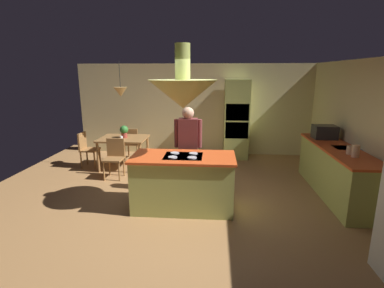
% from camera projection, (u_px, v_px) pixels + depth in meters
% --- Properties ---
extents(ground, '(8.16, 8.16, 0.00)m').
position_uv_depth(ground, '(185.00, 202.00, 5.31)').
color(ground, '#9E7042').
extents(wall_back, '(6.80, 0.10, 2.55)m').
position_uv_depth(wall_back, '(197.00, 110.00, 8.36)').
color(wall_back, beige).
rests_on(wall_back, ground).
extents(wall_right, '(0.10, 7.20, 2.55)m').
position_uv_depth(wall_right, '(370.00, 132.00, 5.15)').
color(wall_right, beige).
rests_on(wall_right, ground).
extents(kitchen_island, '(1.74, 0.89, 0.96)m').
position_uv_depth(kitchen_island, '(183.00, 182.00, 5.01)').
color(kitchen_island, '#A8B259').
rests_on(kitchen_island, ground).
extents(counter_run_right, '(0.73, 2.63, 0.94)m').
position_uv_depth(counter_run_right, '(336.00, 171.00, 5.57)').
color(counter_run_right, '#A8B259').
rests_on(counter_run_right, ground).
extents(oven_tower, '(0.66, 0.62, 2.14)m').
position_uv_depth(oven_tower, '(236.00, 119.00, 7.93)').
color(oven_tower, '#A8B259').
rests_on(oven_tower, ground).
extents(dining_table, '(1.12, 0.91, 0.76)m').
position_uv_depth(dining_table, '(123.00, 142.00, 7.13)').
color(dining_table, olive).
rests_on(dining_table, ground).
extents(person_at_island, '(0.53, 0.22, 1.68)m').
position_uv_depth(person_at_island, '(188.00, 144.00, 5.58)').
color(person_at_island, tan).
rests_on(person_at_island, ground).
extents(range_hood, '(1.10, 1.10, 1.00)m').
position_uv_depth(range_hood, '(183.00, 92.00, 4.65)').
color(range_hood, '#A8B259').
extents(pendant_light_over_table, '(0.32, 0.32, 0.82)m').
position_uv_depth(pendant_light_over_table, '(121.00, 92.00, 6.85)').
color(pendant_light_over_table, '#E0B266').
extents(chair_facing_island, '(0.40, 0.40, 0.87)m').
position_uv_depth(chair_facing_island, '(115.00, 155.00, 6.51)').
color(chair_facing_island, olive).
rests_on(chair_facing_island, ground).
extents(chair_by_back_wall, '(0.40, 0.40, 0.87)m').
position_uv_depth(chair_by_back_wall, '(132.00, 142.00, 7.82)').
color(chair_by_back_wall, olive).
rests_on(chair_by_back_wall, ground).
extents(chair_at_corner, '(0.40, 0.40, 0.87)m').
position_uv_depth(chair_at_corner, '(87.00, 147.00, 7.24)').
color(chair_at_corner, olive).
rests_on(chair_at_corner, ground).
extents(potted_plant_on_table, '(0.20, 0.20, 0.30)m').
position_uv_depth(potted_plant_on_table, '(124.00, 131.00, 7.07)').
color(potted_plant_on_table, '#99382D').
rests_on(potted_plant_on_table, dining_table).
extents(cup_on_table, '(0.07, 0.07, 0.09)m').
position_uv_depth(cup_on_table, '(121.00, 138.00, 6.87)').
color(cup_on_table, white).
rests_on(cup_on_table, dining_table).
extents(canister_flour, '(0.12, 0.12, 0.21)m').
position_uv_depth(canister_flour, '(356.00, 151.00, 4.80)').
color(canister_flour, '#E0B78C').
rests_on(canister_flour, counter_run_right).
extents(canister_sugar, '(0.13, 0.13, 0.14)m').
position_uv_depth(canister_sugar, '(351.00, 150.00, 4.99)').
color(canister_sugar, '#E0B78C').
rests_on(canister_sugar, counter_run_right).
extents(microwave_on_counter, '(0.46, 0.36, 0.28)m').
position_uv_depth(microwave_on_counter, '(325.00, 132.00, 6.18)').
color(microwave_on_counter, '#232326').
rests_on(microwave_on_counter, counter_run_right).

